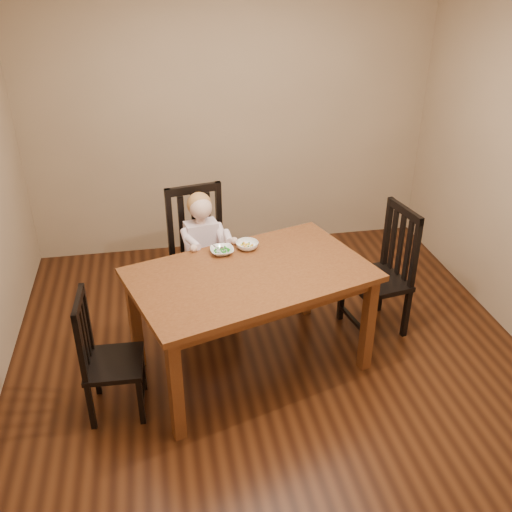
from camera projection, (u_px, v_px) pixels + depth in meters
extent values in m
cube|color=#43200E|center=(272.00, 357.00, 4.45)|extent=(4.00, 4.00, 0.01)
cube|color=#9C8262|center=(231.00, 118.00, 5.53)|extent=(4.00, 0.01, 2.70)
cube|color=#9C8262|center=(390.00, 405.00, 2.08)|extent=(4.00, 0.01, 2.70)
cube|color=#522913|center=(251.00, 275.00, 3.98)|extent=(1.87, 1.43, 0.04)
cube|color=#522913|center=(251.00, 283.00, 4.01)|extent=(1.70, 1.27, 0.09)
cube|color=#522913|center=(176.00, 390.00, 3.55)|extent=(0.10, 0.10, 0.78)
cube|color=#522913|center=(368.00, 325.00, 4.16)|extent=(0.10, 0.10, 0.78)
cube|color=#522913|center=(135.00, 322.00, 4.20)|extent=(0.10, 0.10, 0.78)
cube|color=#522913|center=(307.00, 274.00, 4.81)|extent=(0.10, 0.10, 0.78)
cube|color=black|center=(204.00, 268.00, 4.72)|extent=(0.57, 0.55, 0.04)
cube|color=black|center=(221.00, 277.00, 5.07)|extent=(0.05, 0.05, 0.46)
cube|color=black|center=(175.00, 287.00, 4.94)|extent=(0.05, 0.05, 0.46)
cube|color=black|center=(236.00, 300.00, 4.75)|extent=(0.05, 0.05, 0.46)
cube|color=black|center=(187.00, 311.00, 4.61)|extent=(0.05, 0.05, 0.46)
cube|color=black|center=(219.00, 217.00, 4.79)|extent=(0.05, 0.05, 0.63)
cube|color=black|center=(170.00, 225.00, 4.65)|extent=(0.05, 0.05, 0.63)
cube|color=black|center=(193.00, 189.00, 4.59)|extent=(0.47, 0.13, 0.07)
cube|color=black|center=(208.00, 223.00, 4.77)|extent=(0.05, 0.03, 0.54)
cube|color=black|center=(195.00, 225.00, 4.74)|extent=(0.05, 0.03, 0.54)
cube|color=black|center=(182.00, 227.00, 4.70)|extent=(0.05, 0.03, 0.54)
cube|color=black|center=(114.00, 364.00, 3.78)|extent=(0.39, 0.41, 0.04)
cube|color=black|center=(96.00, 373.00, 4.01)|extent=(0.04, 0.04, 0.37)
cube|color=black|center=(91.00, 407.00, 3.71)|extent=(0.04, 0.04, 0.37)
cube|color=black|center=(143.00, 369.00, 4.05)|extent=(0.04, 0.04, 0.37)
cube|color=black|center=(141.00, 402.00, 3.75)|extent=(0.04, 0.04, 0.37)
cube|color=black|center=(87.00, 317.00, 3.78)|extent=(0.04, 0.04, 0.51)
cube|color=black|center=(80.00, 349.00, 3.49)|extent=(0.04, 0.04, 0.51)
cube|color=black|center=(78.00, 302.00, 3.52)|extent=(0.05, 0.38, 0.05)
cube|color=black|center=(86.00, 327.00, 3.72)|extent=(0.02, 0.04, 0.44)
cube|color=black|center=(84.00, 336.00, 3.65)|extent=(0.02, 0.04, 0.44)
cube|color=black|center=(82.00, 344.00, 3.57)|extent=(0.02, 0.04, 0.44)
cube|color=black|center=(376.00, 281.00, 4.59)|extent=(0.51, 0.53, 0.04)
cube|color=black|center=(406.00, 313.00, 4.60)|extent=(0.05, 0.05, 0.43)
cube|color=black|center=(380.00, 289.00, 4.93)|extent=(0.05, 0.05, 0.43)
cube|color=black|center=(365.00, 323.00, 4.48)|extent=(0.05, 0.05, 0.43)
cube|color=black|center=(341.00, 297.00, 4.81)|extent=(0.05, 0.05, 0.43)
cube|color=black|center=(415.00, 253.00, 4.33)|extent=(0.05, 0.05, 0.60)
cube|color=black|center=(387.00, 231.00, 4.66)|extent=(0.05, 0.05, 0.60)
cube|color=black|center=(405.00, 211.00, 4.37)|extent=(0.11, 0.44, 0.06)
cube|color=black|center=(408.00, 251.00, 4.43)|extent=(0.03, 0.05, 0.51)
cube|color=black|center=(400.00, 245.00, 4.51)|extent=(0.03, 0.05, 0.51)
cube|color=black|center=(393.00, 240.00, 4.60)|extent=(0.03, 0.05, 0.51)
imported|color=white|center=(222.00, 251.00, 4.20)|extent=(0.18, 0.18, 0.04)
imported|color=white|center=(247.00, 245.00, 4.27)|extent=(0.21, 0.21, 0.05)
cube|color=silver|center=(218.00, 250.00, 4.16)|extent=(0.08, 0.11, 0.05)
cube|color=silver|center=(218.00, 252.00, 4.17)|extent=(0.04, 0.04, 0.01)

